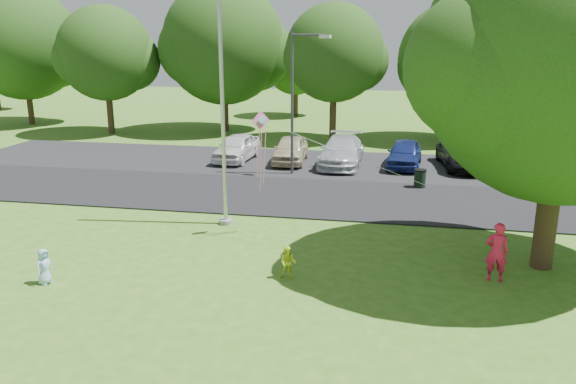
% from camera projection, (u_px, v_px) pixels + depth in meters
% --- Properties ---
extents(ground, '(120.00, 120.00, 0.00)m').
position_uv_depth(ground, '(297.00, 290.00, 15.11)').
color(ground, '#38691B').
rests_on(ground, ground).
extents(park_road, '(60.00, 6.00, 0.06)m').
position_uv_depth(park_road, '(333.00, 198.00, 23.63)').
color(park_road, black).
rests_on(park_road, ground).
extents(parking_strip, '(42.00, 7.00, 0.06)m').
position_uv_depth(parking_strip, '(347.00, 165.00, 29.78)').
color(parking_strip, black).
rests_on(parking_strip, ground).
extents(flagpole, '(0.50, 0.50, 10.00)m').
position_uv_depth(flagpole, '(222.00, 109.00, 19.36)').
color(flagpole, '#B7BABF').
rests_on(flagpole, ground).
extents(street_lamp, '(1.92, 0.52, 6.85)m').
position_uv_depth(street_lamp, '(298.00, 91.00, 26.61)').
color(street_lamp, '#3F3F44').
rests_on(street_lamp, ground).
extents(trash_can, '(0.55, 0.55, 0.87)m').
position_uv_depth(trash_can, '(420.00, 179.00, 25.14)').
color(trash_can, black).
rests_on(trash_can, ground).
extents(big_tree, '(8.66, 7.85, 9.90)m').
position_uv_depth(big_tree, '(563.00, 67.00, 15.04)').
color(big_tree, '#332316').
rests_on(big_tree, ground).
extents(tree_row, '(64.35, 11.94, 10.88)m').
position_uv_depth(tree_row, '(385.00, 51.00, 36.26)').
color(tree_row, '#332316').
rests_on(tree_row, ground).
extents(horizon_trees, '(77.46, 7.20, 7.02)m').
position_uv_depth(horizon_trees, '(418.00, 66.00, 45.33)').
color(horizon_trees, '#332316').
rests_on(horizon_trees, ground).
extents(parked_cars, '(14.39, 5.57, 1.49)m').
position_uv_depth(parked_cars, '(355.00, 152.00, 29.49)').
color(parked_cars, silver).
rests_on(parked_cars, ground).
extents(woman, '(0.64, 0.44, 1.70)m').
position_uv_depth(woman, '(497.00, 252.00, 15.47)').
color(woman, '#EF1F4B').
rests_on(woman, ground).
extents(child_yellow, '(0.48, 0.38, 0.95)m').
position_uv_depth(child_yellow, '(288.00, 262.00, 15.71)').
color(child_yellow, '#DAF025').
rests_on(child_yellow, ground).
extents(child_blue, '(0.47, 0.58, 1.02)m').
position_uv_depth(child_blue, '(44.00, 266.00, 15.36)').
color(child_blue, '#9AC0EC').
rests_on(child_blue, ground).
extents(kite, '(7.48, 2.74, 2.78)m').
position_uv_depth(kite, '(266.00, 135.00, 18.29)').
color(kite, pink).
rests_on(kite, ground).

